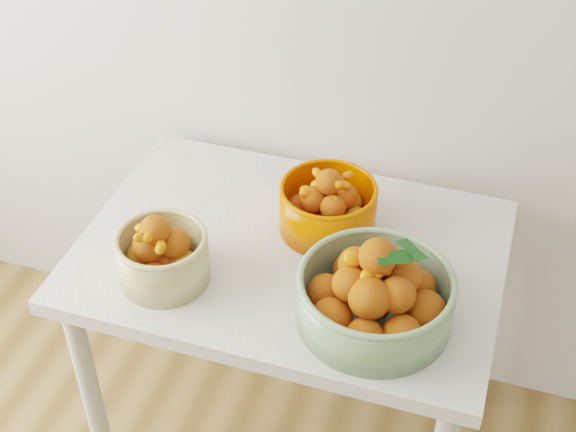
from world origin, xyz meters
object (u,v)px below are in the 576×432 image
table (290,277)px  bowl_cream (162,256)px  bowl_green (375,295)px  bowl_orange (328,206)px

table → bowl_cream: 0.35m
bowl_green → bowl_orange: 0.32m
bowl_green → bowl_orange: (-0.18, 0.27, -0.01)m
table → bowl_orange: 0.20m
table → bowl_cream: size_ratio=3.75×
bowl_cream → bowl_green: bearing=2.3°
bowl_green → bowl_cream: bearing=-177.7°
table → bowl_green: size_ratio=2.26×
table → bowl_cream: bearing=-142.7°
table → bowl_orange: (0.06, 0.10, 0.16)m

